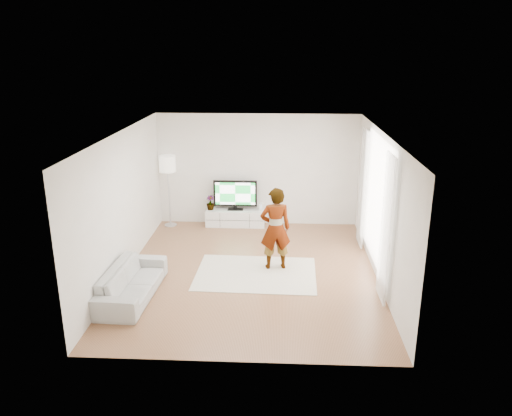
{
  "coord_description": "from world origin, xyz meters",
  "views": [
    {
      "loc": [
        0.57,
        -9.13,
        4.32
      ],
      "look_at": [
        0.09,
        0.4,
        1.24
      ],
      "focal_mm": 35.0,
      "sensor_mm": 36.0,
      "label": 1
    }
  ],
  "objects_px": {
    "player": "(275,229)",
    "sofa": "(132,282)",
    "media_console": "(235,218)",
    "television": "(235,194)",
    "floor_lamp": "(167,167)",
    "rug": "(256,274)"
  },
  "relations": [
    {
      "from": "floor_lamp",
      "to": "media_console",
      "type": "bearing_deg",
      "value": 2.25
    },
    {
      "from": "rug",
      "to": "player",
      "type": "xyz_separation_m",
      "value": [
        0.38,
        0.31,
        0.85
      ]
    },
    {
      "from": "media_console",
      "to": "television",
      "type": "height_order",
      "value": "television"
    },
    {
      "from": "media_console",
      "to": "television",
      "type": "relative_size",
      "value": 1.37
    },
    {
      "from": "player",
      "to": "floor_lamp",
      "type": "height_order",
      "value": "floor_lamp"
    },
    {
      "from": "media_console",
      "to": "floor_lamp",
      "type": "xyz_separation_m",
      "value": [
        -1.65,
        -0.06,
        1.31
      ]
    },
    {
      "from": "media_console",
      "to": "television",
      "type": "distance_m",
      "value": 0.62
    },
    {
      "from": "television",
      "to": "rug",
      "type": "relative_size",
      "value": 0.46
    },
    {
      "from": "media_console",
      "to": "player",
      "type": "bearing_deg",
      "value": -67.56
    },
    {
      "from": "television",
      "to": "floor_lamp",
      "type": "height_order",
      "value": "floor_lamp"
    },
    {
      "from": "media_console",
      "to": "sofa",
      "type": "xyz_separation_m",
      "value": [
        -1.53,
        -3.87,
        0.08
      ]
    },
    {
      "from": "television",
      "to": "sofa",
      "type": "bearing_deg",
      "value": -111.39
    },
    {
      "from": "rug",
      "to": "sofa",
      "type": "distance_m",
      "value": 2.45
    },
    {
      "from": "media_console",
      "to": "player",
      "type": "height_order",
      "value": "player"
    },
    {
      "from": "media_console",
      "to": "player",
      "type": "relative_size",
      "value": 0.87
    },
    {
      "from": "media_console",
      "to": "floor_lamp",
      "type": "bearing_deg",
      "value": -177.75
    },
    {
      "from": "television",
      "to": "rug",
      "type": "bearing_deg",
      "value": -76.94
    },
    {
      "from": "player",
      "to": "floor_lamp",
      "type": "relative_size",
      "value": 0.95
    },
    {
      "from": "sofa",
      "to": "floor_lamp",
      "type": "height_order",
      "value": "floor_lamp"
    },
    {
      "from": "rug",
      "to": "player",
      "type": "distance_m",
      "value": 0.98
    },
    {
      "from": "player",
      "to": "sofa",
      "type": "bearing_deg",
      "value": 18.06
    },
    {
      "from": "media_console",
      "to": "floor_lamp",
      "type": "distance_m",
      "value": 2.11
    }
  ]
}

